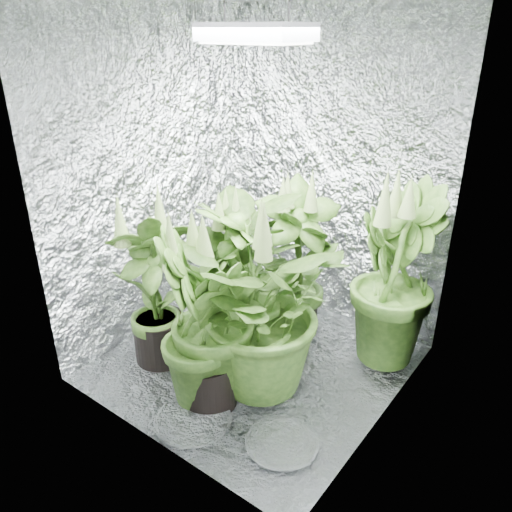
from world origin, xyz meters
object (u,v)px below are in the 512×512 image
object	(u,v)px
plant_a	(242,272)
plant_e	(252,306)
grow_lamp	(255,33)
plant_g	(205,325)
circulation_fan	(388,334)
plant_b	(298,262)
plant_d	(236,289)
plant_f	(156,290)
plant_c	(393,278)

from	to	relation	value
plant_a	plant_e	bearing A→B (deg)	-45.99
grow_lamp	plant_g	xyz separation A→B (m)	(0.01, -0.43, -1.34)
circulation_fan	plant_e	bearing A→B (deg)	-132.50
grow_lamp	plant_b	xyz separation A→B (m)	(0.00, 0.43, -1.32)
plant_g	circulation_fan	world-z (taller)	plant_g
plant_a	plant_d	size ratio (longest dim) A/B	0.93
plant_f	plant_c	bearing A→B (deg)	37.45
plant_c	circulation_fan	size ratio (longest dim) A/B	3.28
grow_lamp	plant_f	bearing A→B (deg)	-148.45
plant_a	circulation_fan	distance (m)	0.98
plant_c	plant_d	world-z (taller)	plant_c
plant_d	plant_g	bearing A→B (deg)	-74.76
plant_a	plant_c	bearing A→B (deg)	19.61
plant_a	plant_b	bearing A→B (deg)	37.53
plant_d	circulation_fan	xyz separation A→B (m)	(0.69, 0.61, -0.35)
plant_e	circulation_fan	world-z (taller)	plant_e
plant_a	plant_b	world-z (taller)	plant_b
circulation_fan	plant_g	bearing A→B (deg)	-130.90
plant_d	plant_g	distance (m)	0.38
grow_lamp	plant_e	distance (m)	1.32
grow_lamp	plant_e	size ratio (longest dim) A/B	0.45
plant_a	plant_f	world-z (taller)	plant_f
grow_lamp	plant_g	distance (m)	1.40
grow_lamp	plant_c	size ratio (longest dim) A/B	0.43
plant_a	plant_f	size ratio (longest dim) A/B	0.96
circulation_fan	plant_c	bearing A→B (deg)	-117.76
plant_d	plant_f	xyz separation A→B (m)	(-0.40, -0.24, -0.03)
plant_b	plant_d	size ratio (longest dim) A/B	1.02
circulation_fan	plant_d	bearing A→B (deg)	-148.23
plant_f	plant_g	distance (m)	0.52
plant_f	plant_g	bearing A→B (deg)	-14.58
grow_lamp	plant_d	distance (m)	1.33
plant_e	circulation_fan	size ratio (longest dim) A/B	3.10
grow_lamp	plant_e	world-z (taller)	grow_lamp
grow_lamp	circulation_fan	bearing A→B (deg)	42.52
plant_a	plant_f	distance (m)	0.57
plant_b	circulation_fan	bearing A→B (deg)	11.00
plant_e	plant_a	bearing A→B (deg)	134.01
grow_lamp	plant_g	world-z (taller)	grow_lamp
plant_e	plant_f	size ratio (longest dim) A/B	1.06
plant_d	plant_g	size ratio (longest dim) A/B	1.00
grow_lamp	plant_c	world-z (taller)	grow_lamp
plant_g	plant_a	bearing A→B (deg)	113.41
plant_e	grow_lamp	bearing A→B (deg)	122.69
plant_d	circulation_fan	distance (m)	0.99
plant_e	plant_f	bearing A→B (deg)	-169.89
grow_lamp	plant_a	xyz separation A→B (m)	(-0.27, 0.22, -1.38)
plant_a	plant_g	bearing A→B (deg)	-66.59
plant_b	plant_c	world-z (taller)	plant_c
plant_c	plant_b	bearing A→B (deg)	-170.87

